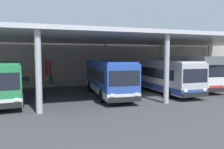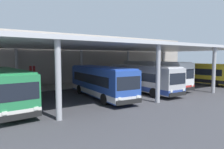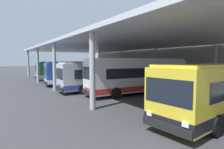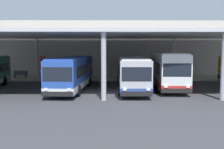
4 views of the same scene
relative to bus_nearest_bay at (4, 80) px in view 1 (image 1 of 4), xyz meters
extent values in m
plane|color=#3D3D42|center=(11.88, -3.02, -1.66)|extent=(200.00, 200.00, 0.00)
cube|color=#A39E93|center=(11.88, 8.73, -1.57)|extent=(42.00, 4.50, 0.18)
cube|color=#ADA399|center=(11.88, 11.98, 2.24)|extent=(48.00, 1.60, 7.79)
cube|color=silver|center=(11.88, 2.48, 3.74)|extent=(40.00, 17.00, 0.30)
cylinder|color=#B2B2B7|center=(2.63, -5.52, 0.97)|extent=(0.40, 0.40, 5.25)
cylinder|color=#B2B2B7|center=(2.63, 10.48, 0.97)|extent=(0.40, 0.40, 5.25)
cylinder|color=#B2B2B7|center=(11.88, -5.52, 0.97)|extent=(0.40, 0.40, 5.25)
cylinder|color=#B2B2B7|center=(11.88, 10.48, 0.97)|extent=(0.40, 0.40, 5.25)
cylinder|color=#B2B2B7|center=(21.13, 10.48, 0.97)|extent=(0.40, 0.40, 5.25)
cylinder|color=#B2B2B7|center=(30.38, 10.48, 0.97)|extent=(0.40, 0.40, 5.25)
cube|color=#28844C|center=(0.00, 0.00, 0.04)|extent=(3.24, 10.55, 2.70)
cube|color=white|center=(0.00, 0.00, -0.96)|extent=(3.26, 10.57, 0.50)
cube|color=black|center=(-0.01, 0.15, 0.34)|extent=(3.14, 8.69, 0.90)
cube|color=black|center=(0.37, -5.14, 0.39)|extent=(2.30, 0.28, 1.10)
cube|color=black|center=(0.37, -5.23, -1.11)|extent=(2.46, 0.33, 0.36)
cube|color=#2A8B50|center=(0.00, 0.00, 1.45)|extent=(3.01, 10.12, 0.12)
cube|color=white|center=(1.27, -5.15, -0.76)|extent=(0.28, 0.10, 0.20)
cylinder|color=black|center=(1.45, -3.13, -1.16)|extent=(0.35, 1.02, 1.00)
cylinder|color=black|center=(1.02, 2.94, -1.16)|extent=(0.35, 1.02, 1.00)
cube|color=#284CA8|center=(8.76, -0.53, 0.04)|extent=(3.30, 10.56, 2.70)
cube|color=silver|center=(8.76, -0.53, -0.96)|extent=(3.33, 10.59, 0.50)
cube|color=black|center=(8.77, -0.38, 0.34)|extent=(3.20, 8.70, 0.90)
cube|color=black|center=(8.36, -5.66, 0.39)|extent=(2.30, 0.30, 1.10)
cube|color=black|center=(8.35, -5.75, -1.11)|extent=(2.46, 0.35, 0.36)
cube|color=#2A50B0|center=(8.76, -0.53, 1.45)|extent=(3.07, 10.13, 0.12)
cube|color=yellow|center=(8.36, -5.63, 1.21)|extent=(1.75, 0.26, 0.28)
cube|color=white|center=(7.46, -5.67, -0.76)|extent=(0.29, 0.10, 0.20)
cube|color=white|center=(9.25, -5.81, -0.76)|extent=(0.29, 0.10, 0.20)
cylinder|color=black|center=(7.29, -3.65, -1.16)|extent=(0.36, 1.02, 1.00)
cylinder|color=black|center=(9.73, -3.84, -1.16)|extent=(0.36, 1.02, 1.00)
cylinder|color=black|center=(7.76, 2.42, -1.16)|extent=(0.36, 1.02, 1.00)
cylinder|color=black|center=(10.21, 2.23, -1.16)|extent=(0.36, 1.02, 1.00)
cube|color=#B7B7BC|center=(14.52, -0.54, 0.04)|extent=(2.74, 10.46, 2.70)
cube|color=#2D4799|center=(14.52, -0.54, -0.96)|extent=(2.76, 10.48, 0.50)
cube|color=black|center=(14.52, -0.39, 0.34)|extent=(2.74, 8.59, 0.90)
cube|color=black|center=(14.39, -5.68, 0.39)|extent=(2.30, 0.17, 1.10)
cube|color=black|center=(14.39, -5.77, -1.11)|extent=(2.45, 0.22, 0.36)
cube|color=silver|center=(14.52, -0.54, 1.45)|extent=(2.53, 10.04, 0.12)
cube|color=yellow|center=(14.39, -5.65, 1.21)|extent=(1.75, 0.16, 0.28)
cube|color=white|center=(13.49, -5.74, -0.76)|extent=(0.28, 0.09, 0.20)
cube|color=white|center=(15.29, -5.79, -0.76)|extent=(0.28, 0.09, 0.20)
cylinder|color=black|center=(13.21, -3.73, -1.16)|extent=(0.30, 1.01, 1.00)
cylinder|color=black|center=(15.66, -3.79, -1.16)|extent=(0.30, 1.01, 1.00)
cylinder|color=black|center=(13.36, 2.35, -1.16)|extent=(0.30, 1.01, 1.00)
cylinder|color=black|center=(15.81, 2.29, -1.16)|extent=(0.30, 1.01, 1.00)
cube|color=white|center=(18.24, 1.29, 0.24)|extent=(3.26, 11.34, 3.10)
cube|color=red|center=(18.24, 1.29, -0.96)|extent=(3.28, 11.37, 0.50)
cube|color=black|center=(18.25, 1.44, 0.54)|extent=(3.16, 9.34, 0.90)
cube|color=black|center=(17.86, -4.25, 0.59)|extent=(2.30, 0.28, 1.10)
cube|color=black|center=(17.85, -4.34, -1.11)|extent=(2.46, 0.33, 0.36)
cube|color=white|center=(18.24, 1.29, 1.85)|extent=(3.03, 10.88, 0.12)
cube|color=yellow|center=(17.86, -4.22, 1.61)|extent=(1.75, 0.24, 0.28)
cube|color=white|center=(16.95, -4.27, -0.76)|extent=(0.28, 0.10, 0.20)
cube|color=white|center=(18.75, -4.39, -0.76)|extent=(0.28, 0.10, 0.20)
cylinder|color=black|center=(16.78, -2.09, -1.16)|extent=(0.35, 1.02, 1.00)
cylinder|color=black|center=(19.22, -2.26, -1.16)|extent=(0.35, 1.02, 1.00)
cylinder|color=black|center=(17.22, 4.44, -1.16)|extent=(0.35, 1.02, 1.00)
cylinder|color=black|center=(19.67, 4.28, -1.16)|extent=(0.35, 1.02, 1.00)
cylinder|color=black|center=(25.28, 2.89, -1.16)|extent=(0.35, 1.02, 1.00)
cube|color=#383D47|center=(0.85, 8.73, -1.03)|extent=(1.80, 0.44, 0.08)
cube|color=#383D47|center=(0.85, 8.93, -0.78)|extent=(1.80, 0.06, 0.44)
cube|color=#2D2D33|center=(0.15, 8.73, -1.25)|extent=(0.10, 0.36, 0.45)
cube|color=#2D2D33|center=(1.55, 8.73, -1.25)|extent=(0.10, 0.36, 0.45)
cylinder|color=#236638|center=(4.31, 8.83, -1.03)|extent=(0.48, 0.48, 0.90)
cylinder|color=black|center=(4.31, 8.83, -0.54)|extent=(0.52, 0.52, 0.08)
cylinder|color=#B2B2B7|center=(3.97, 7.93, 0.12)|extent=(0.12, 0.12, 3.20)
cube|color=#B22323|center=(3.97, 7.91, 0.51)|extent=(0.70, 0.04, 1.80)
camera|label=1|loc=(2.40, -20.24, 2.00)|focal=36.04mm
camera|label=2|loc=(-1.75, -18.28, 2.49)|focal=32.34mm
camera|label=3|loc=(32.05, -11.08, 1.71)|focal=28.74mm
camera|label=4|loc=(12.22, -26.16, 2.42)|focal=43.35mm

